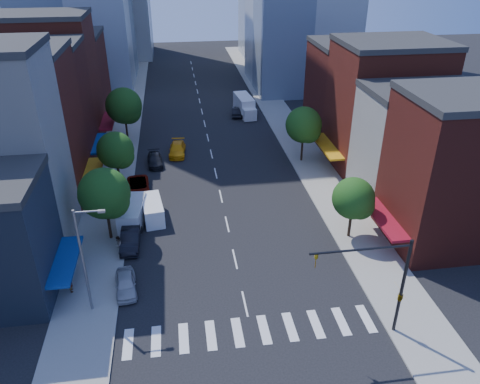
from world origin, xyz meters
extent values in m
plane|color=black|center=(0.00, 0.00, 0.00)|extent=(220.00, 220.00, 0.00)
cube|color=gray|center=(-12.50, 40.00, 0.07)|extent=(5.00, 120.00, 0.15)
cube|color=gray|center=(12.50, 40.00, 0.07)|extent=(5.00, 120.00, 0.15)
cube|color=silver|center=(0.00, -3.00, 0.01)|extent=(19.00, 3.00, 0.01)
cube|color=maroon|center=(-21.00, 20.50, 8.00)|extent=(12.00, 9.00, 16.00)
cube|color=#581D16|center=(-21.00, 29.00, 7.50)|extent=(12.00, 8.00, 15.00)
cube|color=maroon|center=(-21.00, 37.50, 8.50)|extent=(12.00, 9.00, 17.00)
cube|color=#581D16|center=(-21.00, 47.00, 6.50)|extent=(12.00, 10.00, 13.00)
cube|color=#581D16|center=(21.00, 6.50, 7.00)|extent=(12.00, 9.00, 14.00)
cube|color=beige|center=(21.00, 15.00, 6.00)|extent=(12.00, 8.00, 12.00)
cube|color=maroon|center=(21.00, 24.00, 7.50)|extent=(12.00, 10.00, 15.00)
cube|color=#581D16|center=(21.00, 34.00, 6.50)|extent=(12.00, 10.00, 13.00)
cylinder|color=black|center=(10.50, -4.50, 4.15)|extent=(0.24, 0.24, 8.00)
cylinder|color=black|center=(7.00, -4.50, 7.75)|extent=(7.00, 0.16, 0.16)
imported|color=gold|center=(4.00, -4.50, 7.15)|extent=(0.22, 0.18, 1.10)
imported|color=gold|center=(10.50, -4.50, 3.35)|extent=(0.48, 2.24, 0.90)
cylinder|color=slate|center=(-12.00, 1.00, 4.65)|extent=(0.20, 0.20, 9.00)
cylinder|color=slate|center=(-11.00, 1.00, 8.95)|extent=(2.00, 0.14, 0.14)
cube|color=slate|center=(-10.10, 1.00, 8.90)|extent=(0.50, 0.25, 0.18)
cylinder|color=black|center=(-11.50, 11.00, 2.11)|extent=(0.28, 0.28, 3.92)
sphere|color=#1E4213|center=(-11.50, 11.00, 5.05)|extent=(4.80, 4.80, 4.80)
sphere|color=#1E4213|center=(-10.90, 10.70, 4.35)|extent=(3.36, 3.36, 3.36)
cylinder|color=black|center=(-11.50, 22.00, 1.97)|extent=(0.28, 0.28, 3.64)
sphere|color=#1E4213|center=(-11.50, 22.00, 4.70)|extent=(4.20, 4.20, 4.20)
sphere|color=#1E4213|center=(-10.90, 21.70, 4.05)|extent=(2.94, 2.94, 2.94)
cylinder|color=black|center=(-11.50, 36.00, 2.25)|extent=(0.28, 0.28, 4.20)
sphere|color=#1E4213|center=(-11.50, 36.00, 5.40)|extent=(5.00, 5.00, 5.00)
sphere|color=#1E4213|center=(-10.90, 35.70, 4.65)|extent=(3.50, 3.50, 3.50)
cylinder|color=black|center=(11.50, 8.00, 1.83)|extent=(0.28, 0.28, 3.36)
sphere|color=#1E4213|center=(11.50, 8.00, 4.35)|extent=(4.00, 4.00, 4.00)
sphere|color=#1E4213|center=(12.10, 7.70, 3.75)|extent=(2.80, 2.80, 2.80)
cylinder|color=black|center=(11.50, 26.00, 2.11)|extent=(0.28, 0.28, 3.92)
sphere|color=#1E4213|center=(11.50, 26.00, 5.05)|extent=(4.60, 4.60, 4.60)
sphere|color=#1E4213|center=(12.10, 25.70, 4.35)|extent=(3.22, 3.22, 3.22)
imported|color=#ABABAF|center=(-9.50, 3.01, 0.70)|extent=(2.11, 4.29, 1.41)
imported|color=black|center=(-9.50, 9.54, 0.80)|extent=(1.75, 4.88, 1.60)
imported|color=#999999|center=(-9.25, 20.21, 0.74)|extent=(2.94, 5.54, 1.48)
imported|color=black|center=(-7.50, 27.67, 0.66)|extent=(2.21, 4.68, 1.32)
cube|color=white|center=(-7.50, 14.26, 1.01)|extent=(2.55, 5.03, 2.02)
cube|color=black|center=(-7.26, 12.45, 1.30)|extent=(1.89, 1.19, 0.87)
cylinder|color=black|center=(-8.14, 12.52, 0.34)|extent=(0.34, 0.76, 0.73)
cylinder|color=black|center=(-6.42, 12.75, 0.34)|extent=(0.34, 0.76, 0.73)
cylinder|color=black|center=(-8.58, 15.77, 0.34)|extent=(0.34, 0.76, 0.73)
cylinder|color=black|center=(-6.86, 16.00, 0.34)|extent=(0.34, 0.76, 0.73)
cube|color=silver|center=(-9.50, 13.49, 1.15)|extent=(2.72, 5.65, 2.29)
cube|color=black|center=(-9.71, 11.43, 1.47)|extent=(2.12, 1.29, 0.98)
cylinder|color=black|center=(-10.66, 11.75, 0.38)|extent=(0.35, 0.85, 0.83)
cylinder|color=black|center=(-8.71, 11.55, 0.38)|extent=(0.35, 0.85, 0.83)
cylinder|color=black|center=(-10.29, 15.44, 0.38)|extent=(0.35, 0.85, 0.83)
cylinder|color=black|center=(-8.34, 15.24, 0.38)|extent=(0.35, 0.85, 0.83)
imported|color=#FDAA0D|center=(-4.55, 30.55, 0.74)|extent=(2.50, 5.27, 1.48)
imported|color=black|center=(5.52, 45.04, 0.71)|extent=(2.00, 4.45, 1.42)
imported|color=#999999|center=(8.43, 51.35, 0.70)|extent=(1.98, 4.25, 1.41)
cube|color=white|center=(6.90, 46.01, 1.50)|extent=(2.86, 6.29, 3.00)
cube|color=white|center=(7.27, 42.47, 1.03)|extent=(2.22, 1.89, 1.87)
cylinder|color=black|center=(6.17, 43.11, 0.42)|extent=(0.37, 0.87, 0.84)
cylinder|color=black|center=(8.22, 43.32, 0.42)|extent=(0.37, 0.87, 0.84)
cylinder|color=black|center=(5.73, 47.31, 0.42)|extent=(0.37, 0.87, 0.84)
cylinder|color=black|center=(7.79, 47.52, 0.42)|extent=(0.37, 0.87, 0.84)
imported|color=#999999|center=(-13.95, 3.41, 1.12)|extent=(0.63, 0.80, 1.94)
imported|color=#999999|center=(-10.50, 8.37, 1.01)|extent=(0.78, 0.93, 1.72)
camera|label=1|loc=(-4.48, -28.32, 25.73)|focal=35.00mm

